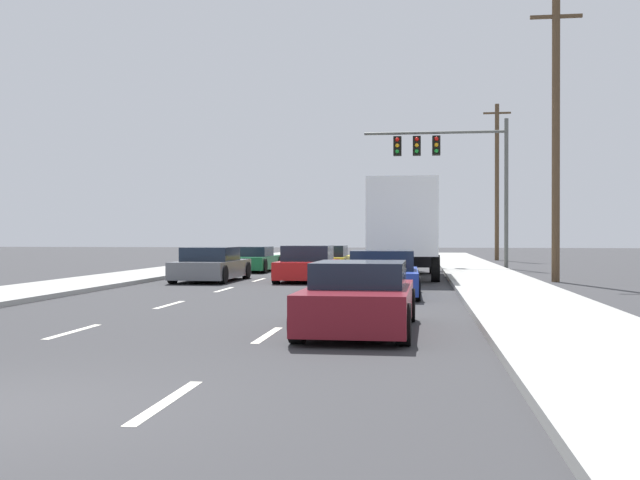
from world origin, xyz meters
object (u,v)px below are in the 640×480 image
Objects in this scene: car_gray at (211,265)px; box_truck at (404,224)px; car_blue at (383,276)px; car_green at (254,260)px; utility_pole_far at (497,180)px; car_red at (308,265)px; car_yellow at (330,260)px; traffic_signal_mast at (442,157)px; utility_pole_mid at (556,137)px; car_maroon at (360,299)px.

car_gray is 7.63m from box_truck.
car_gray is at bearing 138.24° from car_blue.
car_green is 21.86m from utility_pole_far.
car_red is at bearing -143.32° from box_truck.
car_green is 3.49m from car_yellow.
car_green is at bearing -153.20° from traffic_signal_mast.
box_truck is (3.41, 2.54, 1.51)m from car_red.
car_gray is at bearing -174.48° from utility_pole_mid.
car_blue is 10.16m from utility_pole_mid.
utility_pole_mid is at bearing 5.52° from car_gray.
car_gray is 0.59× the size of traffic_signal_mast.
traffic_signal_mast reaches higher than car_blue.
utility_pole_mid reaches higher than car_gray.
car_maroon is 0.41× the size of utility_pole_far.
car_gray is at bearing -157.26° from box_truck.
car_yellow is at bearing -118.13° from utility_pole_far.
car_red is (3.48, 0.35, 0.01)m from car_gray.
car_gray is (0.05, -7.28, 0.04)m from car_green.
car_green is 14.59m from car_blue.
car_maroon is 0.57× the size of traffic_signal_mast.
utility_pole_mid is at bearing -34.97° from car_yellow.
car_yellow is at bearing 98.23° from car_maroon.
car_maroon is at bearing -99.20° from utility_pole_far.
utility_pole_mid is (5.38, -1.70, 3.07)m from box_truck.
utility_pole_mid reaches higher than car_red.
car_maroon is (3.01, -20.77, 0.01)m from car_yellow.
car_blue is at bearing -92.78° from box_truck.
car_yellow is at bearing 103.01° from car_blue.
car_green is 8.36m from box_truck.
traffic_signal_mast is 13.43m from utility_pole_far.
utility_pole_mid is (12.32, -6.09, 4.63)m from car_green.
utility_pole_far is at bearing 72.72° from traffic_signal_mast.
car_red is 14.06m from car_maroon.
utility_pole_mid is at bearing 50.21° from car_blue.
box_truck is 2.06× the size of car_blue.
car_gray is 8.68m from car_blue.
car_blue is (6.52, -13.06, 0.03)m from car_green.
box_truck is at bearing 87.22° from car_blue.
traffic_signal_mast is 11.10m from utility_pole_mid.
car_gray is 13.15m from utility_pole_mid.
car_maroon is at bearing -111.79° from utility_pole_mid.
car_yellow is (3.49, 0.09, 0.02)m from car_green.
car_yellow is at bearing 1.49° from car_green.
car_blue is at bearing -101.41° from utility_pole_far.
utility_pole_mid reaches higher than car_blue.
car_blue is at bearing -63.97° from car_red.
car_blue is at bearing -96.92° from traffic_signal_mast.
car_red is at bearing 5.70° from car_gray.
car_red reaches higher than car_blue.
traffic_signal_mast is (8.64, 4.36, 5.08)m from car_green.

